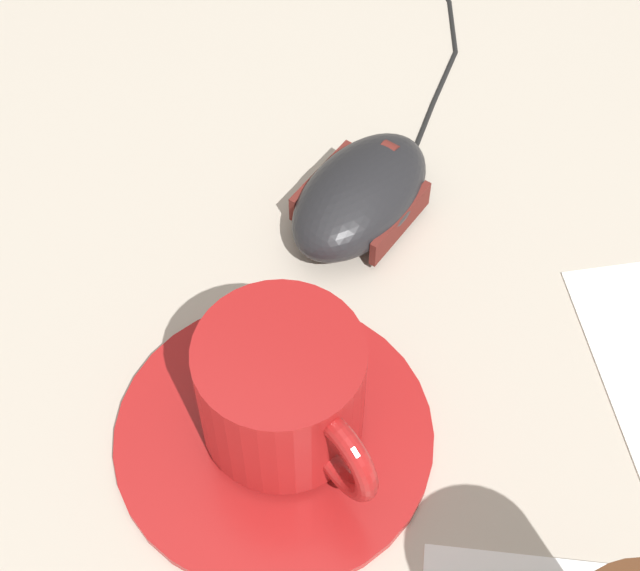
{
  "coord_description": "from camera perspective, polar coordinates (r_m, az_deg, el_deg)",
  "views": [
    {
      "loc": [
        -0.21,
        -0.04,
        0.43
      ],
      "look_at": [
        0.05,
        0.08,
        0.03
      ],
      "focal_mm": 55.0,
      "sensor_mm": 36.0,
      "label": 1
    }
  ],
  "objects": [
    {
      "name": "computer_mouse",
      "position": [
        0.55,
        2.36,
        5.24
      ],
      "size": [
        0.11,
        0.08,
        0.04
      ],
      "color": "black",
      "rests_on": "ground"
    },
    {
      "name": "coffee_cup",
      "position": [
        0.45,
        -2.1,
        -6.17
      ],
      "size": [
        0.08,
        0.1,
        0.06
      ],
      "color": "maroon",
      "rests_on": "saucer"
    },
    {
      "name": "ground_plane",
      "position": [
        0.48,
        6.32,
        -9.85
      ],
      "size": [
        3.0,
        3.0,
        0.0
      ],
      "primitive_type": "plane",
      "color": "#B2A899"
    },
    {
      "name": "saucer",
      "position": [
        0.48,
        -2.7,
        -8.52
      ],
      "size": [
        0.15,
        0.15,
        0.01
      ],
      "primitive_type": "cylinder",
      "color": "maroon",
      "rests_on": "ground"
    }
  ]
}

